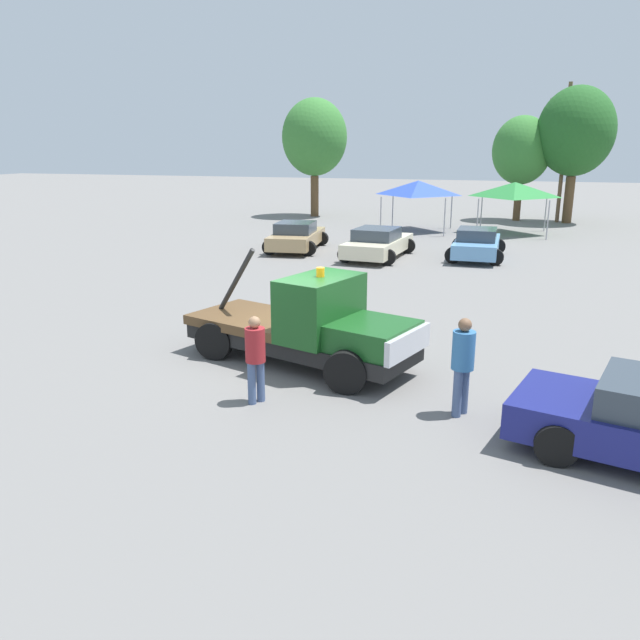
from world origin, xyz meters
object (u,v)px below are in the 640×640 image
canopy_tent_green (515,190)px  parked_car_skyblue (477,244)px  person_at_hood (255,353)px  parked_car_tan (296,236)px  canopy_tent_blue (418,188)px  tree_center (576,132)px  tow_truck (311,327)px  tree_left (315,138)px  utility_pole (564,150)px  parked_car_cream (378,243)px  traffic_cone (357,310)px  person_near_truck (463,360)px  tree_right (522,151)px

canopy_tent_green → parked_car_skyblue: bearing=-99.0°
person_at_hood → parked_car_tan: size_ratio=0.36×
canopy_tent_blue → canopy_tent_green: 5.28m
parked_car_skyblue → tree_center: bearing=-17.1°
tow_truck → tree_left: tree_left is taller
tow_truck → utility_pole: (6.74, 30.63, 3.63)m
parked_car_cream → parked_car_skyblue: 4.31m
person_at_hood → parked_car_skyblue: (2.98, 17.57, -0.35)m
parked_car_skyblue → traffic_cone: size_ratio=8.06×
person_near_truck → parked_car_tan: bearing=-34.6°
person_near_truck → parked_car_tan: 19.11m
traffic_cone → parked_car_tan: bearing=117.4°
canopy_tent_green → tree_center: size_ratio=0.44×
tow_truck → parked_car_cream: size_ratio=1.17×
tree_center → traffic_cone: (-7.28, -26.25, -5.34)m
canopy_tent_blue → tree_left: bearing=144.4°
canopy_tent_green → parked_car_cream: bearing=-119.4°
person_at_hood → tree_right: bearing=-66.9°
tow_truck → tree_right: tree_right is taller
canopy_tent_green → traffic_cone: (-3.98, -19.79, -2.19)m
person_near_truck → canopy_tent_blue: (-4.71, 25.28, 1.39)m
tow_truck → parked_car_tan: bearing=128.2°
person_near_truck → parked_car_cream: bearing=-45.6°
tow_truck → tree_center: (7.30, 30.40, 4.69)m
parked_car_skyblue → canopy_tent_blue: canopy_tent_blue is taller
tree_left → tree_right: size_ratio=1.19×
parked_car_tan → canopy_tent_blue: canopy_tent_blue is taller
parked_car_tan → utility_pole: (12.38, 15.56, 3.88)m
person_near_truck → traffic_cone: (-3.43, 5.87, -0.81)m
parked_car_tan → parked_car_skyblue: bearing=-95.2°
parked_car_tan → parked_car_cream: same height
tow_truck → person_at_hood: bearing=-80.8°
tree_left → parked_car_skyblue: bearing=-49.7°
canopy_tent_blue → tree_left: size_ratio=0.46×
person_near_truck → parked_car_cream: person_near_truck is taller
tree_left → tree_center: size_ratio=0.95×
canopy_tent_blue → canopy_tent_green: canopy_tent_blue is taller
parked_car_skyblue → utility_pole: bearing=-14.9°
canopy_tent_blue → utility_pole: utility_pole is taller
parked_car_tan → person_at_hood: bearing=-169.5°
person_at_hood → tow_truck: bearing=-67.5°
canopy_tent_green → utility_pole: bearing=67.8°
canopy_tent_blue → canopy_tent_green: (5.26, 0.39, -0.02)m
parked_car_tan → traffic_cone: parked_car_tan is taller
person_at_hood → tree_right: 33.61m
tow_truck → canopy_tent_blue: size_ratio=1.61×
parked_car_skyblue → tree_center: tree_center is taller
tow_truck → person_at_hood: tow_truck is taller
tow_truck → parked_car_cream: 14.20m
parked_car_tan → parked_car_cream: 4.23m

